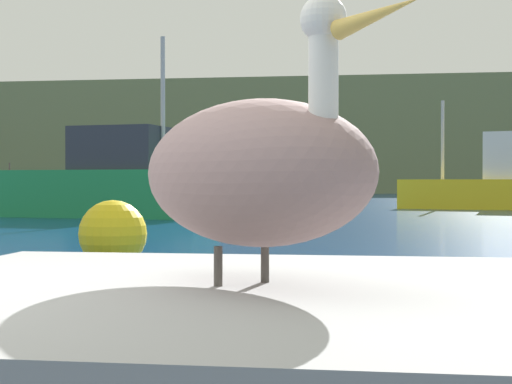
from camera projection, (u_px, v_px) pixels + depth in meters
The scene contains 6 objects.
hillside_backdrop at pixel (348, 139), 73.03m from camera, with size 140.00×14.93×9.85m, color #6B7A51.
pier_dock at pixel (251, 373), 2.71m from camera, with size 2.73×2.35×0.60m, color #959595.
pelican at pixel (252, 171), 2.69m from camera, with size 1.17×1.25×0.91m.
fishing_boat_green at pixel (105, 183), 21.52m from camera, with size 6.43×2.88×4.81m.
fishing_boat_yellow at pixel (507, 184), 27.87m from camera, with size 7.35×4.14×3.92m.
mooring_buoy at pixel (113, 234), 8.74m from camera, with size 0.75×0.75×0.75m, color yellow.
Camera 1 is at (1.89, -2.32, 0.95)m, focal length 55.57 mm.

